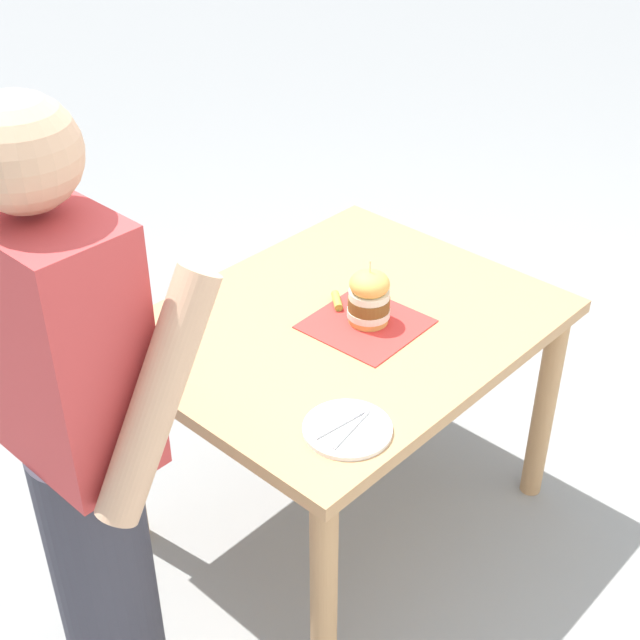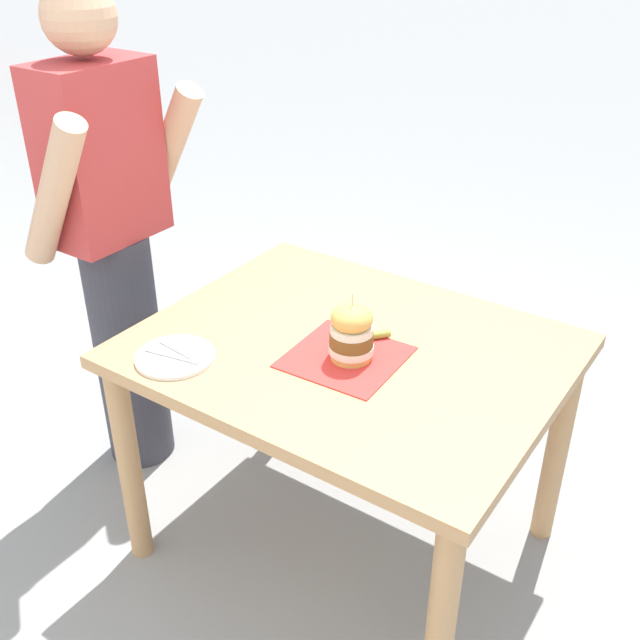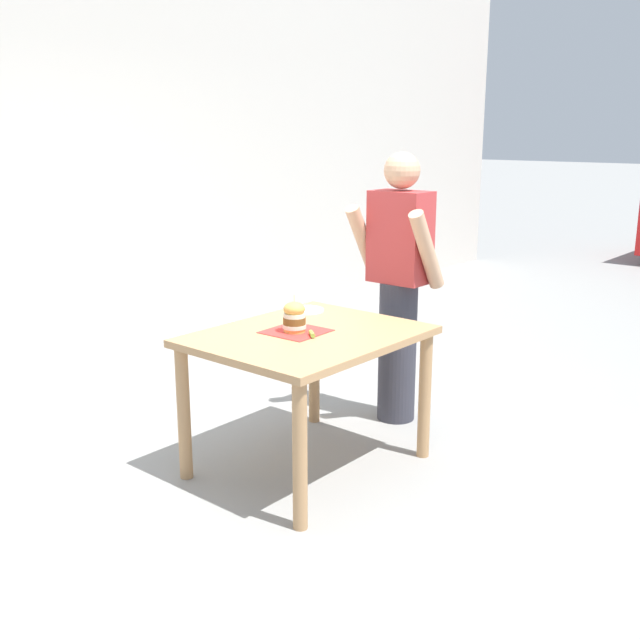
# 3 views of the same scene
# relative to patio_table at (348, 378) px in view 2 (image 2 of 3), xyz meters

# --- Properties ---
(ground_plane) EXTENTS (80.00, 80.00, 0.00)m
(ground_plane) POSITION_rel_patio_table_xyz_m (0.00, 0.00, -0.66)
(ground_plane) COLOR gray
(patio_table) EXTENTS (0.94, 1.17, 0.77)m
(patio_table) POSITION_rel_patio_table_xyz_m (0.00, 0.00, 0.00)
(patio_table) COLOR tan
(patio_table) RESTS_ON ground
(serving_paper) EXTENTS (0.31, 0.31, 0.00)m
(serving_paper) POSITION_rel_patio_table_xyz_m (-0.06, -0.03, 0.12)
(serving_paper) COLOR red
(serving_paper) RESTS_ON patio_table
(sandwich) EXTENTS (0.12, 0.12, 0.20)m
(sandwich) POSITION_rel_patio_table_xyz_m (-0.06, -0.04, 0.20)
(sandwich) COLOR gold
(sandwich) RESTS_ON serving_paper
(pickle_spear) EXTENTS (0.08, 0.07, 0.02)m
(pickle_spear) POSITION_rel_patio_table_xyz_m (0.07, -0.05, 0.13)
(pickle_spear) COLOR #8EA83D
(pickle_spear) RESTS_ON serving_paper
(side_plate_with_forks) EXTENTS (0.22, 0.22, 0.02)m
(side_plate_with_forks) POSITION_rel_patio_table_xyz_m (-0.33, 0.36, 0.12)
(side_plate_with_forks) COLOR white
(side_plate_with_forks) RESTS_ON patio_table
(diner_across_table) EXTENTS (0.55, 0.35, 1.69)m
(diner_across_table) POSITION_rel_patio_table_xyz_m (-0.04, 0.90, 0.23)
(diner_across_table) COLOR #33333D
(diner_across_table) RESTS_ON ground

